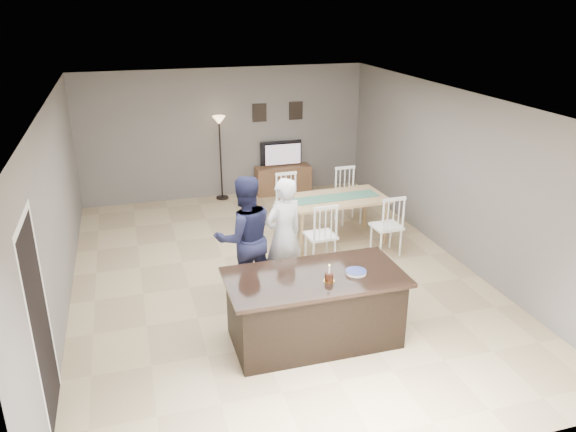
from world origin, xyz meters
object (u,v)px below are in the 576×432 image
object	(u,v)px
birthday_cake	(329,277)
floor_lamp	(220,135)
tv_console	(283,180)
man	(245,238)
woman	(284,236)
dining_table	(336,205)
plate_stack	(356,272)
kitchen_island	(314,308)
television	(282,154)

from	to	relation	value
birthday_cake	floor_lamp	xyz separation A→B (m)	(-0.26, 5.77, 0.42)
tv_console	man	world-z (taller)	man
man	woman	bearing A→B (deg)	175.59
birthday_cake	dining_table	xyz separation A→B (m)	(1.25, 2.99, -0.28)
plate_stack	kitchen_island	bearing A→B (deg)	168.77
man	floor_lamp	size ratio (longest dim) A/B	1.02
birthday_cake	dining_table	size ratio (longest dim) A/B	0.11
woman	floor_lamp	world-z (taller)	floor_lamp
television	woman	world-z (taller)	woman
tv_console	birthday_cake	bearing A→B (deg)	-100.73
television	dining_table	size ratio (longest dim) A/B	0.46
birthday_cake	floor_lamp	distance (m)	5.79
kitchen_island	floor_lamp	xyz separation A→B (m)	(-0.15, 5.59, 0.92)
television	birthday_cake	xyz separation A→B (m)	(-1.09, -5.82, 0.09)
man	floor_lamp	distance (m)	4.29
television	man	world-z (taller)	man
man	dining_table	xyz separation A→B (m)	(1.92, 1.46, -0.23)
dining_table	kitchen_island	bearing A→B (deg)	-118.33
woman	birthday_cake	world-z (taller)	woman
dining_table	tv_console	bearing A→B (deg)	90.77
birthday_cake	dining_table	world-z (taller)	birthday_cake
kitchen_island	man	world-z (taller)	man
plate_stack	dining_table	size ratio (longest dim) A/B	0.13
man	dining_table	bearing A→B (deg)	-147.20
television	woman	distance (m)	4.46
tv_console	floor_lamp	world-z (taller)	floor_lamp
tv_console	dining_table	bearing A→B (deg)	-86.71
man	birthday_cake	distance (m)	1.67
television	floor_lamp	distance (m)	1.44
woman	dining_table	size ratio (longest dim) A/B	0.86
television	man	xyz separation A→B (m)	(-1.76, -4.29, 0.03)
woman	floor_lamp	bearing A→B (deg)	-107.82
woman	birthday_cake	bearing A→B (deg)	74.51
television	kitchen_island	bearing A→B (deg)	77.99
kitchen_island	television	bearing A→B (deg)	77.99
kitchen_island	plate_stack	distance (m)	0.68
kitchen_island	birthday_cake	bearing A→B (deg)	-58.29
kitchen_island	dining_table	size ratio (longest dim) A/B	1.08
man	birthday_cake	bearing A→B (deg)	109.41
television	floor_lamp	xyz separation A→B (m)	(-1.35, -0.05, 0.51)
tv_console	floor_lamp	size ratio (longest dim) A/B	0.68
kitchen_island	dining_table	world-z (taller)	dining_table
dining_table	plate_stack	bearing A→B (deg)	-109.20
kitchen_island	dining_table	bearing A→B (deg)	64.19
kitchen_island	woman	xyz separation A→B (m)	(-0.00, 1.35, 0.40)
tv_console	man	bearing A→B (deg)	-112.69
television	plate_stack	size ratio (longest dim) A/B	3.60
birthday_cake	dining_table	bearing A→B (deg)	67.33
floor_lamp	television	bearing A→B (deg)	2.13
television	birthday_cake	world-z (taller)	television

